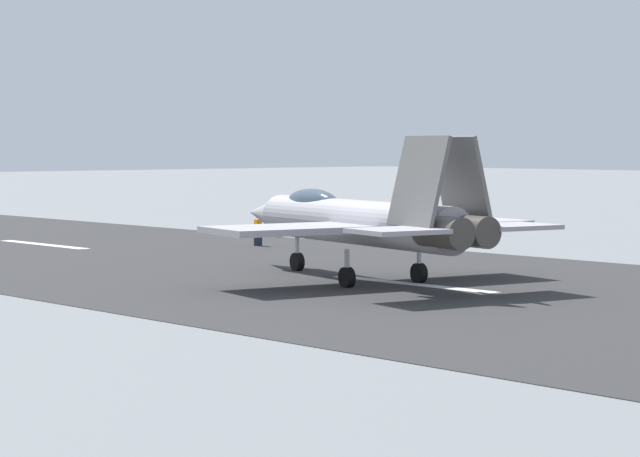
% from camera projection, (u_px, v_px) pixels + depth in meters
% --- Properties ---
extents(ground_plane, '(400.00, 400.00, 0.00)m').
position_uv_depth(ground_plane, '(393.00, 283.00, 49.70)').
color(ground_plane, slate).
extents(runway_strip, '(240.00, 26.00, 0.02)m').
position_uv_depth(runway_strip, '(394.00, 282.00, 49.69)').
color(runway_strip, '#313031').
rests_on(runway_strip, ground).
extents(fighter_jet, '(17.03, 13.30, 5.53)m').
position_uv_depth(fighter_jet, '(360.00, 220.00, 49.97)').
color(fighter_jet, '#AAA5AD').
rests_on(fighter_jet, ground).
extents(crew_person, '(0.67, 0.41, 1.65)m').
position_uv_depth(crew_person, '(258.00, 230.00, 67.62)').
color(crew_person, '#1E2338').
rests_on(crew_person, ground).
extents(marker_cone_mid, '(0.44, 0.44, 0.55)m').
position_uv_depth(marker_cone_mid, '(422.00, 244.00, 65.57)').
color(marker_cone_mid, orange).
rests_on(marker_cone_mid, ground).
extents(marker_cone_far, '(0.44, 0.44, 0.55)m').
position_uv_depth(marker_cone_far, '(277.00, 233.00, 73.76)').
color(marker_cone_far, orange).
rests_on(marker_cone_far, ground).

